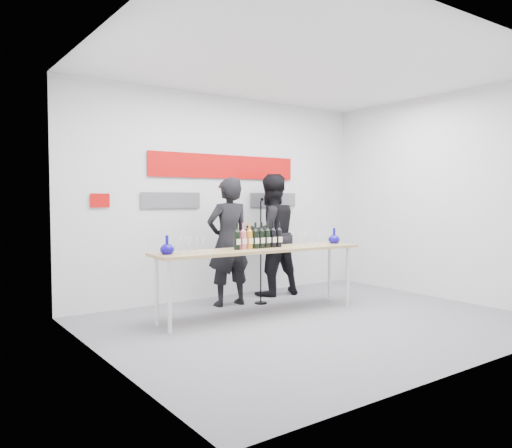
% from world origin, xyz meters
% --- Properties ---
extents(ground, '(5.00, 5.00, 0.00)m').
position_xyz_m(ground, '(0.00, 0.00, 0.00)').
color(ground, slate).
rests_on(ground, ground).
extents(back_wall, '(5.00, 0.04, 3.00)m').
position_xyz_m(back_wall, '(0.00, 2.00, 1.50)').
color(back_wall, silver).
rests_on(back_wall, ground).
extents(signage, '(3.38, 0.02, 0.79)m').
position_xyz_m(signage, '(-0.06, 1.97, 1.81)').
color(signage, '#C00908').
rests_on(signage, back_wall).
extents(tasting_table, '(2.85, 0.69, 0.85)m').
position_xyz_m(tasting_table, '(-0.30, 0.68, 0.78)').
color(tasting_table, tan).
rests_on(tasting_table, ground).
extents(wine_bottles, '(0.71, 0.11, 0.33)m').
position_xyz_m(wine_bottles, '(-0.32, 0.69, 1.01)').
color(wine_bottles, black).
rests_on(wine_bottles, tasting_table).
extents(decanter_left, '(0.16, 0.16, 0.21)m').
position_xyz_m(decanter_left, '(-1.55, 0.76, 0.95)').
color(decanter_left, '#110790').
rests_on(decanter_left, tasting_table).
extents(decanter_right, '(0.16, 0.16, 0.21)m').
position_xyz_m(decanter_right, '(0.96, 0.64, 0.95)').
color(decanter_right, '#110790').
rests_on(decanter_right, tasting_table).
extents(glasses_left, '(0.36, 0.24, 0.18)m').
position_xyz_m(glasses_left, '(-1.31, 0.71, 0.94)').
color(glasses_left, silver).
rests_on(glasses_left, tasting_table).
extents(glasses_right, '(0.37, 0.24, 0.18)m').
position_xyz_m(glasses_right, '(0.43, 0.64, 0.94)').
color(glasses_right, silver).
rests_on(glasses_right, tasting_table).
extents(presenter_left, '(0.66, 0.45, 1.76)m').
position_xyz_m(presenter_left, '(-0.33, 1.38, 0.88)').
color(presenter_left, black).
rests_on(presenter_left, ground).
extents(presenter_right, '(0.96, 0.78, 1.84)m').
position_xyz_m(presenter_right, '(0.59, 1.63, 0.92)').
color(presenter_right, black).
rests_on(presenter_right, ground).
extents(mic_stand, '(0.17, 0.17, 1.49)m').
position_xyz_m(mic_stand, '(0.10, 1.21, 0.45)').
color(mic_stand, black).
rests_on(mic_stand, ground).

